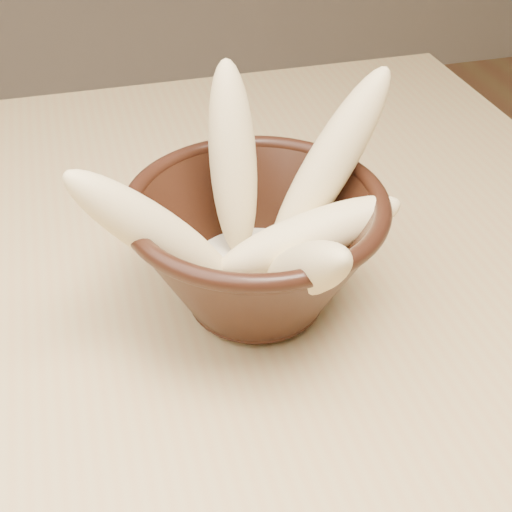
{
  "coord_description": "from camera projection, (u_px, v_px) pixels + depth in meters",
  "views": [
    {
      "loc": [
        0.1,
        -0.48,
        1.13
      ],
      "look_at": [
        0.22,
        -0.06,
        0.8
      ],
      "focal_mm": 50.0,
      "sensor_mm": 36.0,
      "label": 1
    }
  ],
  "objects": [
    {
      "name": "banana_right",
      "position": [
        327.0,
        168.0,
        0.54
      ],
      "size": [
        0.13,
        0.07,
        0.16
      ],
      "primitive_type": "ellipsoid",
      "rotation": [
        0.59,
        0.0,
        1.82
      ],
      "color": "#E3C686",
      "rests_on": "bowl"
    },
    {
      "name": "banana_across",
      "position": [
        310.0,
        236.0,
        0.52
      ],
      "size": [
        0.15,
        0.04,
        0.07
      ],
      "primitive_type": "ellipsoid",
      "rotation": [
        1.29,
        0.0,
        1.52
      ],
      "color": "#E3C686",
      "rests_on": "bowl"
    },
    {
      "name": "banana_left",
      "position": [
        156.0,
        233.0,
        0.49
      ],
      "size": [
        0.13,
        0.04,
        0.14
      ],
      "primitive_type": "ellipsoid",
      "rotation": [
        0.76,
        0.0,
        -1.55
      ],
      "color": "#E3C686",
      "rests_on": "bowl"
    },
    {
      "name": "banana_front",
      "position": [
        305.0,
        270.0,
        0.48
      ],
      "size": [
        0.05,
        0.12,
        0.11
      ],
      "primitive_type": "ellipsoid",
      "rotation": [
        0.83,
        0.0,
        0.14
      ],
      "color": "#E3C686",
      "rests_on": "bowl"
    },
    {
      "name": "milk_puddle",
      "position": [
        256.0,
        273.0,
        0.56
      ],
      "size": [
        0.11,
        0.11,
        0.02
      ],
      "primitive_type": "cylinder",
      "color": "beige",
      "rests_on": "bowl"
    },
    {
      "name": "banana_upright",
      "position": [
        233.0,
        161.0,
        0.54
      ],
      "size": [
        0.04,
        0.08,
        0.16
      ],
      "primitive_type": "ellipsoid",
      "rotation": [
        0.32,
        0.0,
        3.06
      ],
      "color": "#E3C686",
      "rests_on": "bowl"
    },
    {
      "name": "bowl",
      "position": [
        256.0,
        246.0,
        0.54
      ],
      "size": [
        0.2,
        0.2,
        0.11
      ],
      "rotation": [
        0.0,
        0.0,
        0.02
      ],
      "color": "black",
      "rests_on": "table"
    }
  ]
}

